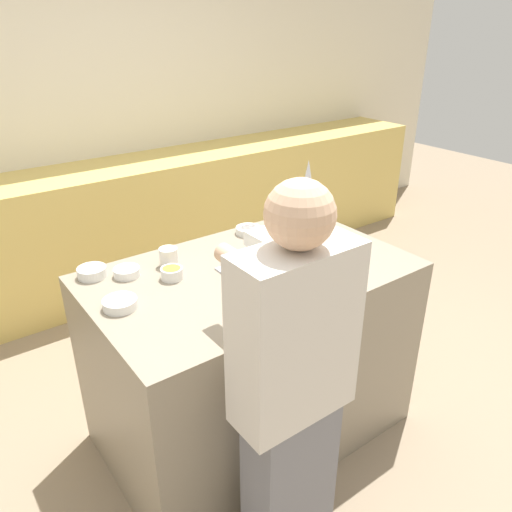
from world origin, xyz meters
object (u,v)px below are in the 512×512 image
object	(u,v)px
candy_bowl_far_left	(120,303)
cookbook	(299,218)
gingerbread_house	(271,251)
candy_bowl_near_tray_right	(248,230)
person	(292,397)
mug	(169,257)
decorative_tree	(307,202)
baking_tray	(270,271)
candy_bowl_beside_tree	(92,272)
candy_bowl_far_right	(127,272)
candy_bowl_front_corner	(322,224)
candy_bowl_near_tray_left	(172,273)

from	to	relation	value
candy_bowl_far_left	cookbook	bearing A→B (deg)	14.09
gingerbread_house	candy_bowl_far_left	distance (m)	0.66
candy_bowl_near_tray_right	person	distance (m)	1.11
cookbook	mug	distance (m)	0.84
gingerbread_house	mug	xyz separation A→B (m)	(-0.33, 0.32, -0.06)
gingerbread_house	candy_bowl_near_tray_right	xyz separation A→B (m)	(0.17, 0.41, -0.09)
decorative_tree	person	size ratio (longest dim) A/B	0.27
candy_bowl_far_left	mug	distance (m)	0.39
decorative_tree	person	xyz separation A→B (m)	(-0.69, -0.72, -0.33)
baking_tray	mug	bearing A→B (deg)	135.35
candy_bowl_far_left	candy_bowl_near_tray_right	bearing A→B (deg)	20.11
candy_bowl_far_left	gingerbread_house	bearing A→B (deg)	-9.51
candy_bowl_beside_tree	candy_bowl_far_right	xyz separation A→B (m)	(0.12, -0.08, -0.00)
candy_bowl_near_tray_right	candy_bowl_front_corner	bearing A→B (deg)	-26.48
candy_bowl_far_left	candy_bowl_near_tray_left	distance (m)	0.29
candy_bowl_far_right	candy_bowl_near_tray_left	bearing A→B (deg)	-42.93
candy_bowl_front_corner	mug	size ratio (longest dim) A/B	1.06
candy_bowl_near_tray_right	cookbook	bearing A→B (deg)	-1.67
candy_bowl_far_right	cookbook	world-z (taller)	candy_bowl_far_right
candy_bowl_beside_tree	person	bearing A→B (deg)	-73.24
baking_tray	decorative_tree	xyz separation A→B (m)	(0.34, 0.16, 0.20)
gingerbread_house	candy_bowl_near_tray_left	world-z (taller)	gingerbread_house
baking_tray	candy_bowl_far_left	xyz separation A→B (m)	(-0.65, 0.11, 0.02)
candy_bowl_near_tray_right	candy_bowl_far_left	xyz separation A→B (m)	(-0.82, -0.30, 0.00)
candy_bowl_far_right	person	bearing A→B (deg)	-79.15
mug	candy_bowl_near_tray_right	bearing A→B (deg)	9.84
mug	person	xyz separation A→B (m)	(-0.02, -0.89, -0.16)
candy_bowl_near_tray_left	candy_bowl_front_corner	world-z (taller)	candy_bowl_near_tray_left
gingerbread_house	candy_bowl_near_tray_right	distance (m)	0.45
candy_bowl_near_tray_left	cookbook	world-z (taller)	candy_bowl_near_tray_left
baking_tray	cookbook	bearing A→B (deg)	37.99
decorative_tree	cookbook	size ratio (longest dim) A/B	2.43
candy_bowl_far_left	mug	xyz separation A→B (m)	(0.32, 0.21, 0.02)
candy_bowl_far_left	cookbook	world-z (taller)	candy_bowl_far_left
decorative_tree	candy_bowl_far_right	size ratio (longest dim) A/B	3.71
gingerbread_house	decorative_tree	distance (m)	0.39
candy_bowl_near_tray_right	person	xyz separation A→B (m)	(-0.52, -0.97, -0.14)
cookbook	person	distance (m)	1.30
decorative_tree	candy_bowl_far_right	world-z (taller)	decorative_tree
decorative_tree	candy_bowl_beside_tree	distance (m)	1.04
candy_bowl_far_left	candy_bowl_beside_tree	xyz separation A→B (m)	(0.00, 0.31, 0.00)
baking_tray	gingerbread_house	bearing A→B (deg)	31.52
decorative_tree	candy_bowl_beside_tree	size ratio (longest dim) A/B	3.37
candy_bowl_beside_tree	candy_bowl_far_right	bearing A→B (deg)	-33.23
cookbook	person	world-z (taller)	person
candy_bowl_near_tray_right	candy_bowl_near_tray_left	size ratio (longest dim) A/B	1.36
person	candy_bowl_near_tray_left	bearing A→B (deg)	92.01
candy_bowl_far_left	candy_bowl_front_corner	distance (m)	1.18
candy_bowl_front_corner	gingerbread_house	bearing A→B (deg)	-155.90
cookbook	mug	bearing A→B (deg)	-174.76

